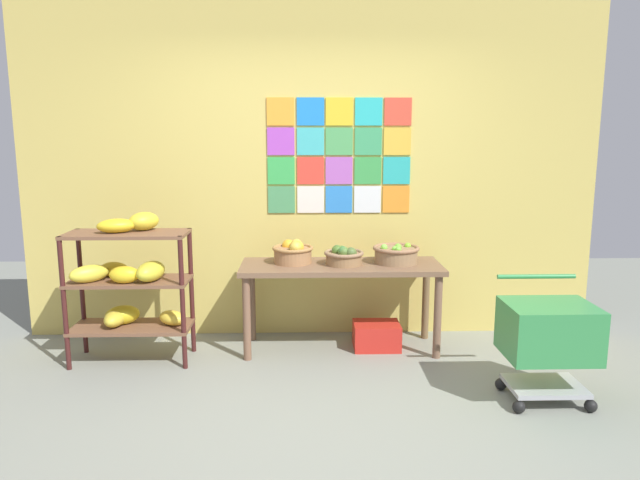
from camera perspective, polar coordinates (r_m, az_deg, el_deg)
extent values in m
plane|color=gray|center=(3.66, -0.54, -17.55)|extent=(9.34, 9.34, 0.00)
cube|color=#CCB557|center=(4.95, -0.92, 6.45)|extent=(4.81, 0.06, 2.76)
cube|color=orange|center=(4.91, -3.84, 12.30)|extent=(0.22, 0.01, 0.22)
cube|color=blue|center=(4.91, -0.98, 12.32)|extent=(0.22, 0.01, 0.22)
cube|color=gold|center=(4.92, 1.89, 12.31)|extent=(0.22, 0.01, 0.22)
cube|color=#25B0B0|center=(4.94, 4.73, 12.27)|extent=(0.22, 0.01, 0.22)
cube|color=#D6422E|center=(4.97, 7.55, 12.21)|extent=(0.22, 0.01, 0.22)
cube|color=purple|center=(4.91, -3.81, 9.50)|extent=(0.22, 0.01, 0.22)
cube|color=#39AFB3|center=(4.91, -0.97, 9.52)|extent=(0.22, 0.01, 0.22)
cube|color=#489B54|center=(4.91, 1.87, 9.51)|extent=(0.22, 0.01, 0.22)
cube|color=#36965C|center=(4.93, 4.69, 9.49)|extent=(0.22, 0.01, 0.22)
cube|color=gold|center=(4.97, 7.48, 9.44)|extent=(0.22, 0.01, 0.22)
cube|color=green|center=(4.92, -3.77, 6.70)|extent=(0.22, 0.01, 0.22)
cube|color=red|center=(4.91, -0.96, 6.72)|extent=(0.22, 0.01, 0.22)
cube|color=#A352B3|center=(4.92, 1.85, 6.72)|extent=(0.22, 0.01, 0.22)
cube|color=green|center=(4.94, 4.65, 6.71)|extent=(0.22, 0.01, 0.22)
cube|color=teal|center=(4.97, 7.42, 6.68)|extent=(0.22, 0.01, 0.22)
cube|color=#468E57|center=(4.94, -3.74, 3.92)|extent=(0.22, 0.01, 0.22)
cube|color=silver|center=(4.94, -0.95, 3.94)|extent=(0.22, 0.01, 0.22)
cube|color=blue|center=(4.94, 1.84, 3.94)|extent=(0.22, 0.01, 0.22)
cube|color=silver|center=(4.96, 4.61, 3.94)|extent=(0.22, 0.01, 0.22)
cube|color=orange|center=(4.99, 7.35, 3.93)|extent=(0.22, 0.01, 0.22)
cylinder|color=#401A18|center=(4.65, -23.50, -5.73)|extent=(0.04, 0.04, 0.99)
cylinder|color=#401A18|center=(4.41, -13.14, -5.99)|extent=(0.04, 0.04, 0.99)
cylinder|color=#401A18|center=(4.96, -22.02, -4.65)|extent=(0.04, 0.04, 0.99)
cylinder|color=#401A18|center=(4.73, -12.31, -4.83)|extent=(0.04, 0.04, 0.99)
cube|color=brown|center=(4.73, -17.70, -8.01)|extent=(0.89, 0.38, 0.03)
ellipsoid|color=yellow|center=(4.64, -14.11, -7.31)|extent=(0.27, 0.24, 0.11)
ellipsoid|color=yellow|center=(4.77, -18.55, -6.87)|extent=(0.30, 0.25, 0.14)
ellipsoid|color=gold|center=(4.74, -19.12, -7.11)|extent=(0.18, 0.30, 0.12)
cube|color=brown|center=(4.64, -17.94, -3.80)|extent=(0.89, 0.38, 0.02)
ellipsoid|color=gold|center=(4.75, -19.26, -2.70)|extent=(0.30, 0.27, 0.11)
ellipsoid|color=yellow|center=(4.52, -18.39, -3.20)|extent=(0.22, 0.14, 0.13)
ellipsoid|color=yellow|center=(4.52, -16.05, -2.93)|extent=(0.24, 0.33, 0.15)
ellipsoid|color=yellow|center=(4.64, -21.43, -3.05)|extent=(0.30, 0.28, 0.13)
cube|color=brown|center=(4.57, -18.18, 0.55)|extent=(0.89, 0.38, 0.02)
ellipsoid|color=yellow|center=(4.56, -19.09, 1.31)|extent=(0.31, 0.24, 0.10)
ellipsoid|color=gold|center=(4.62, -16.68, 1.75)|extent=(0.29, 0.30, 0.14)
cube|color=brown|center=(4.65, 2.05, -2.60)|extent=(1.58, 0.57, 0.04)
cylinder|color=brown|center=(4.54, -7.10, -7.55)|extent=(0.06, 0.06, 0.66)
cylinder|color=brown|center=(4.63, 11.30, -7.31)|extent=(0.06, 0.06, 0.66)
cylinder|color=brown|center=(4.96, -6.61, -5.97)|extent=(0.06, 0.06, 0.66)
cylinder|color=brown|center=(5.04, 10.18, -5.79)|extent=(0.06, 0.06, 0.66)
cylinder|color=#9D6F46|center=(4.68, -2.65, -1.51)|extent=(0.30, 0.30, 0.12)
torus|color=#A07240|center=(4.67, -2.65, -0.79)|extent=(0.32, 0.32, 0.03)
sphere|color=gold|center=(4.67, -2.29, -0.46)|extent=(0.09, 0.09, 0.09)
sphere|color=gold|center=(4.64, -2.26, -0.75)|extent=(0.10, 0.10, 0.10)
sphere|color=gold|center=(4.64, -2.15, -0.68)|extent=(0.10, 0.10, 0.10)
sphere|color=gold|center=(4.74, -3.08, -0.53)|extent=(0.10, 0.10, 0.10)
sphere|color=gold|center=(4.59, -2.40, -0.74)|extent=(0.09, 0.09, 0.09)
cylinder|color=olive|center=(4.71, 7.36, -1.50)|extent=(0.34, 0.34, 0.12)
torus|color=#8F6647|center=(4.70, 7.37, -0.80)|extent=(0.37, 0.37, 0.03)
sphere|color=#75C63D|center=(4.59, 7.57, -0.92)|extent=(0.05, 0.05, 0.05)
sphere|color=#75CC3D|center=(4.64, 7.26, -0.87)|extent=(0.05, 0.05, 0.05)
sphere|color=#6EBA34|center=(4.71, 7.55, -0.68)|extent=(0.06, 0.06, 0.06)
sphere|color=#7BCD44|center=(4.68, 6.22, -0.72)|extent=(0.05, 0.05, 0.05)
sphere|color=#7CBC2D|center=(4.78, 8.48, -0.59)|extent=(0.05, 0.05, 0.05)
cylinder|color=olive|center=(4.62, 2.32, -1.83)|extent=(0.28, 0.28, 0.09)
torus|color=#8B694B|center=(4.61, 2.33, -1.28)|extent=(0.31, 0.31, 0.03)
sphere|color=#3B722B|center=(4.66, 2.10, -1.02)|extent=(0.08, 0.08, 0.08)
sphere|color=#466B27|center=(4.63, 1.66, -1.03)|extent=(0.09, 0.09, 0.09)
sphere|color=#4B6B2D|center=(4.57, 2.32, -1.19)|extent=(0.09, 0.09, 0.09)
sphere|color=#48612D|center=(4.57, 3.01, -1.28)|extent=(0.09, 0.09, 0.09)
sphere|color=#3E7133|center=(4.57, 2.26, -1.12)|extent=(0.08, 0.08, 0.08)
cube|color=red|center=(4.83, 5.49, -9.19)|extent=(0.37, 0.28, 0.21)
sphere|color=black|center=(3.99, 18.67, -15.03)|extent=(0.08, 0.08, 0.08)
sphere|color=black|center=(4.16, 24.71, -14.37)|extent=(0.08, 0.08, 0.08)
sphere|color=black|center=(4.28, 17.09, -13.17)|extent=(0.08, 0.08, 0.08)
sphere|color=black|center=(4.44, 22.77, -12.66)|extent=(0.08, 0.08, 0.08)
cube|color=#A5A8AD|center=(4.19, 20.89, -13.04)|extent=(0.47, 0.36, 0.03)
cube|color=#328846|center=(4.06, 21.23, -8.15)|extent=(0.55, 0.44, 0.34)
cylinder|color=#328846|center=(4.20, 20.19, -3.33)|extent=(0.52, 0.03, 0.03)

